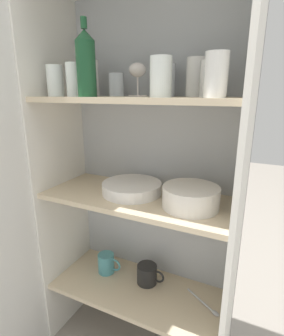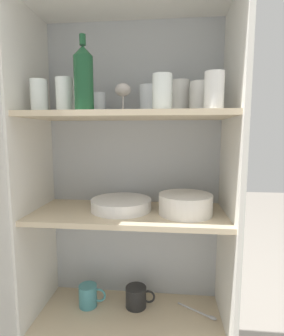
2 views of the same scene
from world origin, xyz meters
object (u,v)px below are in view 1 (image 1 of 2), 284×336
(coffee_mug_primary, at_px, (147,274))
(mixing_bowl_large, at_px, (191,196))
(plate_stack_white, at_px, (132,188))
(wine_bottle, at_px, (86,63))

(coffee_mug_primary, bearing_deg, mixing_bowl_large, -18.17)
(plate_stack_white, distance_m, mixing_bowl_large, 0.26)
(wine_bottle, relative_size, mixing_bowl_large, 1.21)
(plate_stack_white, distance_m, coffee_mug_primary, 0.43)
(wine_bottle, bearing_deg, mixing_bowl_large, 15.39)
(wine_bottle, distance_m, coffee_mug_primary, 0.93)
(wine_bottle, height_order, plate_stack_white, wine_bottle)
(wine_bottle, bearing_deg, coffee_mug_primary, 45.99)
(wine_bottle, distance_m, mixing_bowl_large, 0.58)
(coffee_mug_primary, bearing_deg, plate_stack_white, -148.76)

